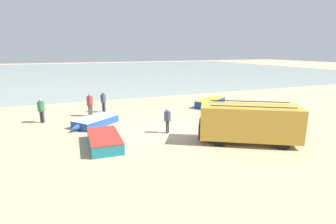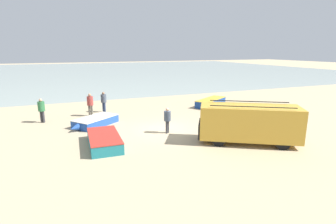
{
  "view_description": "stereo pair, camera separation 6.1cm",
  "coord_description": "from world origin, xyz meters",
  "px_view_note": "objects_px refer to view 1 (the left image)",
  "views": [
    {
      "loc": [
        -6.0,
        -15.28,
        5.12
      ],
      "look_at": [
        0.49,
        0.74,
        1.0
      ],
      "focal_mm": 28.0,
      "sensor_mm": 36.0,
      "label": 1
    },
    {
      "loc": [
        -5.94,
        -15.3,
        5.12
      ],
      "look_at": [
        0.49,
        0.74,
        1.0
      ],
      "focal_mm": 28.0,
      "sensor_mm": 36.0,
      "label": 2
    }
  ],
  "objects_px": {
    "fishing_rowboat_0": "(211,102)",
    "fisherman_2": "(167,118)",
    "fishing_rowboat_2": "(104,140)",
    "parked_van": "(249,122)",
    "fisherman_3": "(41,108)",
    "fisherman_1": "(90,103)",
    "fisherman_0": "(103,100)",
    "fishing_rowboat_1": "(95,122)"
  },
  "relations": [
    {
      "from": "fisherman_2",
      "to": "fisherman_3",
      "type": "relative_size",
      "value": 0.92
    },
    {
      "from": "parked_van",
      "to": "fisherman_3",
      "type": "xyz_separation_m",
      "value": [
        -11.0,
        8.92,
        -0.12
      ]
    },
    {
      "from": "parked_van",
      "to": "fishing_rowboat_1",
      "type": "distance_m",
      "value": 10.22
    },
    {
      "from": "fisherman_0",
      "to": "fisherman_2",
      "type": "distance_m",
      "value": 7.79
    },
    {
      "from": "parked_van",
      "to": "fisherman_2",
      "type": "height_order",
      "value": "parked_van"
    },
    {
      "from": "parked_van",
      "to": "fisherman_2",
      "type": "relative_size",
      "value": 3.47
    },
    {
      "from": "fishing_rowboat_2",
      "to": "fisherman_2",
      "type": "relative_size",
      "value": 2.6
    },
    {
      "from": "fisherman_2",
      "to": "fishing_rowboat_2",
      "type": "bearing_deg",
      "value": 59.8
    },
    {
      "from": "fishing_rowboat_0",
      "to": "fisherman_2",
      "type": "distance_m",
      "value": 9.37
    },
    {
      "from": "fisherman_0",
      "to": "parked_van",
      "type": "bearing_deg",
      "value": 87.29
    },
    {
      "from": "parked_van",
      "to": "fishing_rowboat_2",
      "type": "height_order",
      "value": "parked_van"
    },
    {
      "from": "fisherman_0",
      "to": "fisherman_2",
      "type": "height_order",
      "value": "fisherman_0"
    },
    {
      "from": "fishing_rowboat_2",
      "to": "fishing_rowboat_0",
      "type": "bearing_deg",
      "value": -55.8
    },
    {
      "from": "parked_van",
      "to": "fishing_rowboat_0",
      "type": "bearing_deg",
      "value": -78.81
    },
    {
      "from": "fishing_rowboat_1",
      "to": "fisherman_2",
      "type": "relative_size",
      "value": 2.19
    },
    {
      "from": "fisherman_1",
      "to": "fisherman_3",
      "type": "height_order",
      "value": "fisherman_1"
    },
    {
      "from": "fisherman_0",
      "to": "fisherman_3",
      "type": "xyz_separation_m",
      "value": [
        -4.61,
        -1.65,
        0.03
      ]
    },
    {
      "from": "fishing_rowboat_2",
      "to": "fisherman_1",
      "type": "distance_m",
      "value": 7.02
    },
    {
      "from": "fishing_rowboat_0",
      "to": "fisherman_0",
      "type": "xyz_separation_m",
      "value": [
        -9.82,
        1.02,
        0.7
      ]
    },
    {
      "from": "fishing_rowboat_0",
      "to": "fisherman_2",
      "type": "height_order",
      "value": "fisherman_2"
    },
    {
      "from": "fisherman_3",
      "to": "fishing_rowboat_2",
      "type": "bearing_deg",
      "value": -118.24
    },
    {
      "from": "fishing_rowboat_2",
      "to": "fisherman_3",
      "type": "bearing_deg",
      "value": 30.5
    },
    {
      "from": "parked_van",
      "to": "fisherman_1",
      "type": "bearing_deg",
      "value": -20.85
    },
    {
      "from": "parked_van",
      "to": "fishing_rowboat_0",
      "type": "height_order",
      "value": "parked_van"
    },
    {
      "from": "parked_van",
      "to": "fishing_rowboat_1",
      "type": "relative_size",
      "value": 1.59
    },
    {
      "from": "parked_van",
      "to": "fishing_rowboat_2",
      "type": "relative_size",
      "value": 1.34
    },
    {
      "from": "fisherman_1",
      "to": "fisherman_2",
      "type": "relative_size",
      "value": 1.11
    },
    {
      "from": "fisherman_1",
      "to": "fishing_rowboat_2",
      "type": "bearing_deg",
      "value": 9.77
    },
    {
      "from": "parked_van",
      "to": "fisherman_0",
      "type": "distance_m",
      "value": 12.36
    },
    {
      "from": "fishing_rowboat_0",
      "to": "fishing_rowboat_2",
      "type": "height_order",
      "value": "fishing_rowboat_0"
    },
    {
      "from": "parked_van",
      "to": "fisherman_3",
      "type": "height_order",
      "value": "parked_van"
    },
    {
      "from": "parked_van",
      "to": "fishing_rowboat_1",
      "type": "xyz_separation_m",
      "value": [
        -7.61,
        6.77,
        -0.89
      ]
    },
    {
      "from": "fisherman_2",
      "to": "fisherman_0",
      "type": "bearing_deg",
      "value": -18.57
    },
    {
      "from": "fishing_rowboat_1",
      "to": "fisherman_2",
      "type": "bearing_deg",
      "value": 101.48
    },
    {
      "from": "parked_van",
      "to": "fisherman_1",
      "type": "relative_size",
      "value": 3.12
    },
    {
      "from": "fisherman_0",
      "to": "fishing_rowboat_1",
      "type": "bearing_deg",
      "value": 38.45
    },
    {
      "from": "fishing_rowboat_2",
      "to": "fishing_rowboat_1",
      "type": "bearing_deg",
      "value": 2.27
    },
    {
      "from": "fishing_rowboat_0",
      "to": "fishing_rowboat_1",
      "type": "relative_size",
      "value": 1.25
    },
    {
      "from": "fisherman_1",
      "to": "fisherman_3",
      "type": "distance_m",
      "value": 3.5
    },
    {
      "from": "fisherman_0",
      "to": "fisherman_1",
      "type": "distance_m",
      "value": 1.53
    },
    {
      "from": "fisherman_2",
      "to": "fisherman_1",
      "type": "bearing_deg",
      "value": -7.33
    },
    {
      "from": "fisherman_0",
      "to": "fisherman_2",
      "type": "relative_size",
      "value": 1.06
    }
  ]
}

